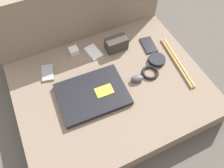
% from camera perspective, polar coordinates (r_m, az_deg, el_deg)
% --- Properties ---
extents(ground_plane, '(8.00, 8.00, 0.00)m').
position_cam_1_polar(ground_plane, '(1.30, 0.00, -4.09)').
color(ground_plane, '#4C4742').
extents(couch_seat, '(1.01, 0.78, 0.15)m').
position_cam_1_polar(couch_seat, '(1.23, 0.00, -2.41)').
color(couch_seat, '#7A6656').
rests_on(couch_seat, ground_plane).
extents(couch_backrest, '(1.01, 0.20, 0.50)m').
position_cam_1_polar(couch_backrest, '(1.40, -8.94, 17.33)').
color(couch_backrest, '#7F705B').
rests_on(couch_backrest, ground_plane).
extents(laptop, '(0.36, 0.27, 0.03)m').
position_cam_1_polar(laptop, '(1.13, -5.13, -2.65)').
color(laptop, black).
rests_on(laptop, couch_seat).
extents(computer_mouse, '(0.08, 0.06, 0.04)m').
position_cam_1_polar(computer_mouse, '(1.18, 6.58, 1.43)').
color(computer_mouse, '#4C4C51').
rests_on(computer_mouse, couch_seat).
extents(speaker_puck, '(0.10, 0.10, 0.02)m').
position_cam_1_polar(speaker_puck, '(1.28, 11.61, 6.22)').
color(speaker_puck, black).
rests_on(speaker_puck, couch_seat).
extents(phone_silver, '(0.09, 0.14, 0.01)m').
position_cam_1_polar(phone_silver, '(1.36, 9.52, 10.00)').
color(phone_silver, black).
rests_on(phone_silver, couch_seat).
extents(phone_black, '(0.09, 0.12, 0.01)m').
position_cam_1_polar(phone_black, '(1.31, -4.72, 8.37)').
color(phone_black, silver).
rests_on(phone_black, couch_seat).
extents(phone_small, '(0.09, 0.12, 0.01)m').
position_cam_1_polar(phone_small, '(1.26, -16.45, 2.83)').
color(phone_small, '#99999E').
rests_on(phone_small, couch_seat).
extents(camera_pouch, '(0.13, 0.07, 0.08)m').
position_cam_1_polar(camera_pouch, '(1.30, 1.16, 10.45)').
color(camera_pouch, '#38332D').
rests_on(camera_pouch, couch_seat).
extents(charger_brick, '(0.05, 0.05, 0.03)m').
position_cam_1_polar(charger_brick, '(1.31, -9.96, 8.56)').
color(charger_brick, silver).
rests_on(charger_brick, couch_seat).
extents(cable_coil, '(0.10, 0.10, 0.02)m').
position_cam_1_polar(cable_coil, '(1.23, 9.92, 2.95)').
color(cable_coil, black).
rests_on(cable_coil, couch_seat).
extents(drumstick_pair, '(0.07, 0.37, 0.01)m').
position_cam_1_polar(drumstick_pair, '(1.31, 16.59, 5.60)').
color(drumstick_pair, tan).
rests_on(drumstick_pair, couch_seat).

